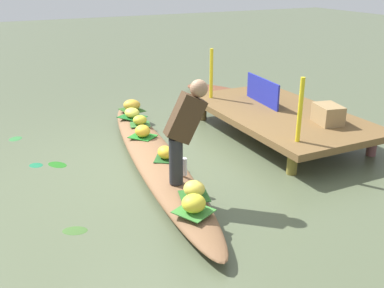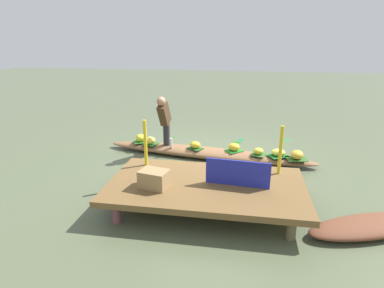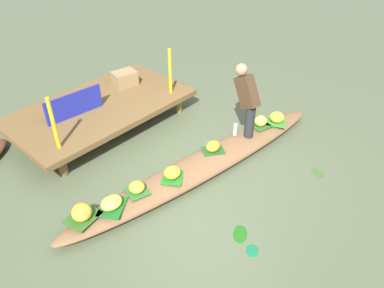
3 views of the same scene
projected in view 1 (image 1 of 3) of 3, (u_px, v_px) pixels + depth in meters
The scene contains 28 objects.
canal_water at pixel (156, 166), 6.22m from camera, with size 40.00×40.00×0.00m, color #515B40.
dock_platform at pixel (279, 115), 7.23m from camera, with size 3.20×1.80×0.41m.
vendor_boat at pixel (155, 159), 6.18m from camera, with size 4.97×0.61×0.22m, color brown.
moored_boat at pixel (223, 93), 9.50m from camera, with size 1.96×0.59×0.19m, color brown.
leaf_mat_0 at pixel (165, 158), 5.92m from camera, with size 0.34×0.26×0.01m, color #20511F.
banana_bunch_0 at pixel (165, 152), 5.89m from camera, with size 0.24×0.20×0.16m, color yellow.
leaf_mat_1 at pixel (143, 136), 6.68m from camera, with size 0.35×0.29×0.01m, color #207723.
banana_bunch_1 at pixel (143, 131), 6.65m from camera, with size 0.25×0.23×0.18m, color yellow.
leaf_mat_2 at pixel (194, 196), 4.94m from camera, with size 0.31×0.31×0.01m, color #286124.
banana_bunch_2 at pixel (194, 189), 4.90m from camera, with size 0.22×0.24×0.18m, color #F4D74E.
leaf_mat_3 at pixel (140, 124), 7.20m from camera, with size 0.31×0.29×0.01m, color #2F672A.
banana_bunch_3 at pixel (140, 120), 7.17m from camera, with size 0.22×0.22×0.15m, color gold.
leaf_mat_4 at pixel (194, 211), 4.63m from camera, with size 0.35×0.33×0.01m, color #3A8032.
banana_bunch_4 at pixel (194, 203), 4.60m from camera, with size 0.25×0.25×0.19m, color yellow.
leaf_mat_5 at pixel (132, 110), 7.92m from camera, with size 0.42×0.34×0.01m, color #2D5C1F.
banana_bunch_5 at pixel (132, 105), 7.89m from camera, with size 0.30×0.26×0.19m, color gold.
leaf_mat_6 at pixel (132, 117), 7.56m from camera, with size 0.42×0.32×0.01m, color #186122.
banana_bunch_6 at pixel (132, 113), 7.53m from camera, with size 0.30×0.24×0.15m, color #E8DF4B.
vendor_person at pixel (185, 126), 5.04m from camera, with size 0.24×0.51×1.21m.
water_bottle at pixel (184, 167), 5.41m from camera, with size 0.06×0.06×0.22m, color silver.
market_banner at pixel (262, 91), 7.55m from camera, with size 1.03×0.03×0.43m, color #20289F.
railing_post_west at pixel (211, 74), 7.81m from camera, with size 0.06×0.06×0.86m, color yellow.
railing_post_east at pixel (300, 110), 5.80m from camera, with size 0.06×0.06×0.86m, color yellow.
produce_crate at pixel (328, 114), 6.60m from camera, with size 0.44×0.32×0.28m, color #987A4E.
drifting_plant_0 at pixel (36, 165), 6.24m from camera, with size 0.20×0.17×0.01m, color #166840.
drifting_plant_1 at pixel (57, 164), 6.26m from camera, with size 0.31×0.19×0.01m, color #1C6016.
drifting_plant_2 at pixel (15, 139), 7.21m from camera, with size 0.23×0.19×0.01m, color #2B7133.
drifting_plant_3 at pixel (75, 230), 4.69m from camera, with size 0.26×0.17×0.01m, color #385F26.
Camera 1 is at (5.32, -2.06, 2.56)m, focal length 42.13 mm.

